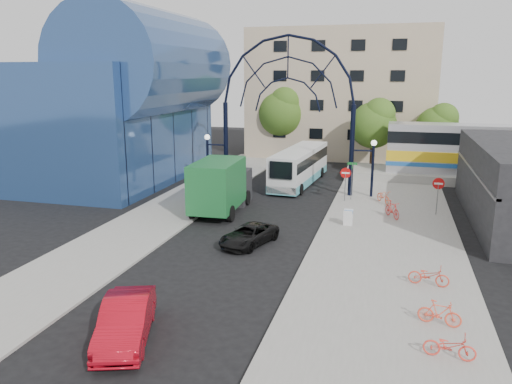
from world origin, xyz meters
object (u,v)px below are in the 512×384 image
(city_bus, at_px, (300,166))
(tree_north_b, at_px, (283,111))
(tree_north_a, at_px, (375,123))
(black_suv, at_px, (249,235))
(street_name_sign, at_px, (352,173))
(bike_far_b, at_px, (440,313))
(do_not_enter_sign, at_px, (438,187))
(red_sedan, at_px, (126,320))
(bike_near_a, at_px, (383,197))
(bike_near_b, at_px, (392,209))
(bike_far_c, at_px, (450,346))
(gateway_arch, at_px, (288,83))
(sandwich_board, at_px, (348,216))
(bike_far_a, at_px, (429,276))
(stop_sign, at_px, (346,176))
(tree_north_c, at_px, (438,126))
(green_truck, at_px, (222,185))

(city_bus, bearing_deg, tree_north_b, 113.55)
(tree_north_a, distance_m, black_suv, 25.57)
(street_name_sign, distance_m, bike_far_b, 19.02)
(tree_north_b, bearing_deg, do_not_enter_sign, -53.26)
(red_sedan, xyz_separation_m, bike_far_b, (10.74, 3.86, -0.16))
(bike_near_a, relative_size, bike_near_b, 0.96)
(bike_far_c, bearing_deg, street_name_sign, 17.93)
(city_bus, bearing_deg, gateway_arch, -91.96)
(do_not_enter_sign, relative_size, city_bus, 0.22)
(sandwich_board, relative_size, red_sedan, 0.22)
(tree_north_a, height_order, city_bus, tree_north_a)
(bike_far_a, bearing_deg, stop_sign, 26.26)
(tree_north_c, relative_size, bike_near_b, 3.57)
(gateway_arch, bearing_deg, city_bus, 83.58)
(do_not_enter_sign, bearing_deg, stop_sign, 162.12)
(bike_near_a, distance_m, bike_far_b, 18.16)
(bike_far_a, xyz_separation_m, bike_far_c, (0.32, -5.92, -0.02))
(gateway_arch, distance_m, red_sedan, 24.86)
(do_not_enter_sign, distance_m, tree_north_c, 18.11)
(street_name_sign, height_order, tree_north_b, tree_north_b)
(green_truck, distance_m, bike_far_c, 20.36)
(do_not_enter_sign, xyz_separation_m, street_name_sign, (-5.80, 2.60, 0.15))
(do_not_enter_sign, bearing_deg, bike_far_c, -92.61)
(bike_near_a, height_order, bike_far_c, bike_near_a)
(city_bus, bearing_deg, tree_north_c, 45.95)
(gateway_arch, distance_m, bike_near_b, 12.64)
(green_truck, height_order, bike_near_b, green_truck)
(city_bus, xyz_separation_m, bike_far_a, (9.46, -19.64, -0.99))
(sandwich_board, distance_m, bike_near_a, 6.58)
(sandwich_board, height_order, red_sedan, red_sedan)
(gateway_arch, xyz_separation_m, stop_sign, (4.80, -2.00, -6.56))
(gateway_arch, bearing_deg, green_truck, -115.04)
(tree_north_a, relative_size, red_sedan, 1.54)
(street_name_sign, bearing_deg, tree_north_a, 86.04)
(street_name_sign, height_order, sandwich_board, street_name_sign)
(red_sedan, bearing_deg, city_bus, 67.73)
(bike_far_b, height_order, bike_far_c, bike_far_b)
(red_sedan, xyz_separation_m, bike_near_b, (8.89, 18.07, -0.08))
(do_not_enter_sign, distance_m, bike_far_a, 12.21)
(bike_near_a, distance_m, bike_near_b, 3.84)
(green_truck, distance_m, bike_near_b, 11.38)
(bike_near_b, bearing_deg, do_not_enter_sign, -0.05)
(bike_near_b, bearing_deg, tree_north_b, 90.89)
(gateway_arch, bearing_deg, bike_far_b, -63.03)
(city_bus, height_order, green_truck, green_truck)
(green_truck, bearing_deg, sandwich_board, -12.00)
(green_truck, xyz_separation_m, black_suv, (3.72, -6.12, -1.26))
(stop_sign, bearing_deg, bike_far_b, -73.54)
(red_sedan, distance_m, bike_near_b, 20.14)
(tree_north_a, relative_size, bike_far_b, 4.43)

